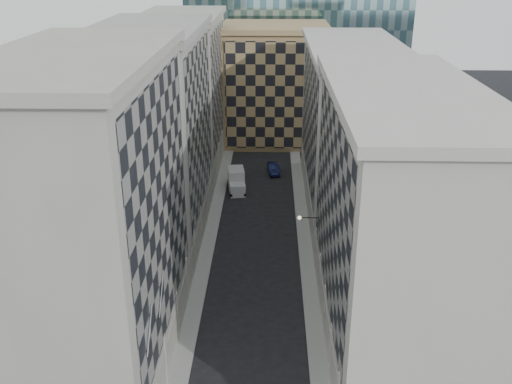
# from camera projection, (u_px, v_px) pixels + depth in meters

# --- Properties ---
(sidewalk_west) EXTENTS (1.50, 100.00, 0.15)m
(sidewalk_west) POSITION_uv_depth(u_px,v_px,m) (208.00, 244.00, 61.86)
(sidewalk_west) COLOR gray
(sidewalk_west) RESTS_ON ground
(sidewalk_east) EXTENTS (1.50, 100.00, 0.15)m
(sidewalk_east) POSITION_uv_depth(u_px,v_px,m) (305.00, 245.00, 61.61)
(sidewalk_east) COLOR gray
(sidewalk_east) RESTS_ON ground
(bldg_left_a) EXTENTS (10.80, 22.80, 23.70)m
(bldg_left_a) POSITION_uv_depth(u_px,v_px,m) (95.00, 223.00, 39.93)
(bldg_left_a) COLOR #9E988E
(bldg_left_a) RESTS_ON ground
(bldg_left_b) EXTENTS (10.80, 22.80, 22.70)m
(bldg_left_b) POSITION_uv_depth(u_px,v_px,m) (155.00, 136.00, 60.37)
(bldg_left_b) COLOR #9A968F
(bldg_left_b) RESTS_ON ground
(bldg_left_c) EXTENTS (10.80, 22.80, 21.70)m
(bldg_left_c) POSITION_uv_depth(u_px,v_px,m) (185.00, 93.00, 80.82)
(bldg_left_c) COLOR #9E988E
(bldg_left_c) RESTS_ON ground
(bldg_right_a) EXTENTS (10.80, 26.80, 20.70)m
(bldg_right_a) POSITION_uv_depth(u_px,v_px,m) (393.00, 221.00, 43.67)
(bldg_right_a) COLOR #B5AFA6
(bldg_right_a) RESTS_ON ground
(bldg_right_b) EXTENTS (10.80, 28.80, 19.70)m
(bldg_right_b) POSITION_uv_depth(u_px,v_px,m) (349.00, 127.00, 68.70)
(bldg_right_b) COLOR #B5AFA6
(bldg_right_b) RESTS_ON ground
(tan_block) EXTENTS (16.80, 14.80, 18.80)m
(tan_block) POSITION_uv_depth(u_px,v_px,m) (275.00, 84.00, 92.92)
(tan_block) COLOR tan
(tan_block) RESTS_ON ground
(flagpoles_left) EXTENTS (0.10, 6.33, 2.33)m
(flagpoles_left) POSITION_uv_depth(u_px,v_px,m) (156.00, 311.00, 36.70)
(flagpoles_left) COLOR gray
(flagpoles_left) RESTS_ON ground
(bracket_lamp) EXTENTS (1.98, 0.36, 0.36)m
(bracket_lamp) POSITION_uv_depth(u_px,v_px,m) (301.00, 218.00, 53.72)
(bracket_lamp) COLOR black
(bracket_lamp) RESTS_ON ground
(box_truck) EXTENTS (2.70, 5.28, 2.77)m
(box_truck) POSITION_uv_depth(u_px,v_px,m) (237.00, 182.00, 75.51)
(box_truck) COLOR silver
(box_truck) RESTS_ON ground
(dark_car) EXTENTS (1.95, 4.39, 1.40)m
(dark_car) POSITION_uv_depth(u_px,v_px,m) (273.00, 168.00, 81.49)
(dark_car) COLOR #0E1536
(dark_car) RESTS_ON ground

